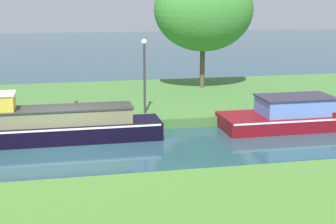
{
  "coord_description": "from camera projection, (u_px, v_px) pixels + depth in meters",
  "views": [
    {
      "loc": [
        0.11,
        -17.27,
        5.27
      ],
      "look_at": [
        3.97,
        1.2,
        0.9
      ],
      "focal_mm": 53.37,
      "sensor_mm": 36.0,
      "label": 1
    }
  ],
  "objects": [
    {
      "name": "mooring_post_near",
      "position": [
        77.0,
        111.0,
        19.98
      ],
      "size": [
        0.13,
        0.13,
        0.81
      ],
      "primitive_type": "cylinder",
      "color": "#42332D",
      "rests_on": "riverbank_far"
    },
    {
      "name": "riverbank_far",
      "position": [
        64.0,
        103.0,
        24.27
      ],
      "size": [
        72.0,
        10.0,
        0.4
      ],
      "primitive_type": "cube",
      "color": "#427234",
      "rests_on": "ground_plane"
    },
    {
      "name": "lamp_post",
      "position": [
        144.0,
        67.0,
        20.96
      ],
      "size": [
        0.24,
        0.24,
        3.16
      ],
      "color": "#333338",
      "rests_on": "riverbank_far"
    },
    {
      "name": "maroon_barge",
      "position": [
        289.0,
        115.0,
        20.46
      ],
      "size": [
        5.18,
        2.26,
        1.31
      ],
      "color": "maroon",
      "rests_on": "ground_plane"
    },
    {
      "name": "black_narrowboat",
      "position": [
        44.0,
        127.0,
        18.51
      ],
      "size": [
        9.01,
        1.71,
        1.89
      ],
      "color": "black",
      "rests_on": "ground_plane"
    },
    {
      "name": "ground_plane",
      "position": [
        65.0,
        149.0,
        17.64
      ],
      "size": [
        120.0,
        120.0,
        0.0
      ],
      "primitive_type": "plane",
      "color": "#23434E"
    },
    {
      "name": "willow_tree_centre",
      "position": [
        204.0,
        10.0,
        26.34
      ],
      "size": [
        5.36,
        3.8,
        6.41
      ],
      "color": "brown",
      "rests_on": "riverbank_far"
    }
  ]
}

